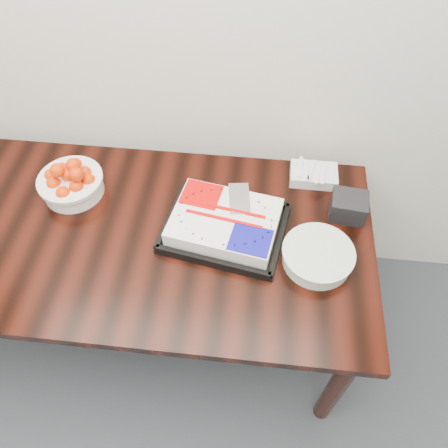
# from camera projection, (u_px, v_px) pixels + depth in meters

# --- Properties ---
(table) EXTENTS (1.80, 0.90, 0.75)m
(table) POSITION_uv_depth(u_px,v_px,m) (139.00, 245.00, 1.73)
(table) COLOR black
(table) RESTS_ON ground
(cake_tray) EXTENTS (0.50, 0.42, 0.09)m
(cake_tray) POSITION_uv_depth(u_px,v_px,m) (225.00, 224.00, 1.63)
(cake_tray) COLOR black
(cake_tray) RESTS_ON table
(tangerine_bowl) EXTENTS (0.26, 0.26, 0.16)m
(tangerine_bowl) POSITION_uv_depth(u_px,v_px,m) (70.00, 180.00, 1.73)
(tangerine_bowl) COLOR white
(tangerine_bowl) RESTS_ON table
(plate_stack) EXTENTS (0.26, 0.26, 0.06)m
(plate_stack) POSITION_uv_depth(u_px,v_px,m) (317.00, 256.00, 1.55)
(plate_stack) COLOR white
(plate_stack) RESTS_ON table
(fork_bag) EXTENTS (0.19, 0.13, 0.06)m
(fork_bag) POSITION_uv_depth(u_px,v_px,m) (313.00, 174.00, 1.80)
(fork_bag) COLOR silver
(fork_bag) RESTS_ON table
(napkin_box) EXTENTS (0.15, 0.13, 0.10)m
(napkin_box) POSITION_uv_depth(u_px,v_px,m) (348.00, 207.00, 1.67)
(napkin_box) COLOR black
(napkin_box) RESTS_ON table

